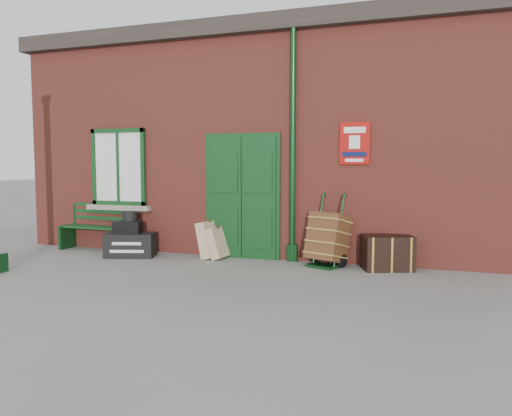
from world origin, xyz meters
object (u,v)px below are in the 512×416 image
at_px(bench, 99,226).
at_px(porter_trolley, 328,239).
at_px(houdini_trunk, 130,245).
at_px(dark_trunk, 387,253).

height_order(bench, porter_trolley, porter_trolley).
relative_size(bench, houdini_trunk, 1.79).
distance_m(houdini_trunk, dark_trunk, 4.59).
relative_size(porter_trolley, dark_trunk, 1.54).
bearing_deg(houdini_trunk, bench, 139.03).
bearing_deg(bench, houdini_trunk, -20.18).
bearing_deg(bench, dark_trunk, 2.82).
bearing_deg(porter_trolley, bench, -159.25).
bearing_deg(bench, porter_trolley, 2.40).
xyz_separation_m(houdini_trunk, porter_trolley, (3.60, 0.34, 0.24)).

